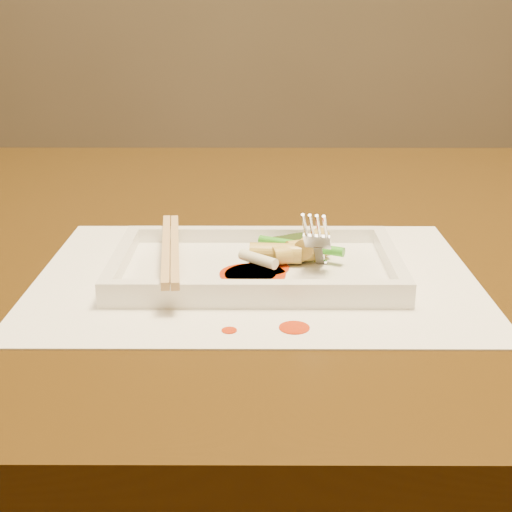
{
  "coord_description": "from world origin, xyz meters",
  "views": [
    {
      "loc": [
        -0.03,
        -0.78,
        0.99
      ],
      "look_at": [
        -0.03,
        -0.16,
        0.77
      ],
      "focal_mm": 50.0,
      "sensor_mm": 36.0,
      "label": 1
    }
  ],
  "objects_px": {
    "plate_base": "(256,270)",
    "fork": "(333,183)",
    "table": "(282,305)",
    "chopstick_a": "(166,248)",
    "placemat": "(256,275)"
  },
  "relations": [
    {
      "from": "table",
      "to": "chopstick_a",
      "type": "bearing_deg",
      "value": -124.29
    },
    {
      "from": "chopstick_a",
      "to": "fork",
      "type": "bearing_deg",
      "value": 6.75
    },
    {
      "from": "table",
      "to": "plate_base",
      "type": "relative_size",
      "value": 5.38
    },
    {
      "from": "plate_base",
      "to": "chopstick_a",
      "type": "relative_size",
      "value": 1.38
    },
    {
      "from": "plate_base",
      "to": "fork",
      "type": "distance_m",
      "value": 0.11
    },
    {
      "from": "placemat",
      "to": "plate_base",
      "type": "bearing_deg",
      "value": 0.0
    },
    {
      "from": "plate_base",
      "to": "chopstick_a",
      "type": "height_order",
      "value": "chopstick_a"
    },
    {
      "from": "chopstick_a",
      "to": "fork",
      "type": "height_order",
      "value": "fork"
    },
    {
      "from": "table",
      "to": "fork",
      "type": "relative_size",
      "value": 10.0
    },
    {
      "from": "chopstick_a",
      "to": "fork",
      "type": "xyz_separation_m",
      "value": [
        0.15,
        0.02,
        0.06
      ]
    },
    {
      "from": "placemat",
      "to": "plate_base",
      "type": "xyz_separation_m",
      "value": [
        0.0,
        0.0,
        0.0
      ]
    },
    {
      "from": "plate_base",
      "to": "chopstick_a",
      "type": "xyz_separation_m",
      "value": [
        -0.08,
        0.0,
        0.02
      ]
    },
    {
      "from": "table",
      "to": "plate_base",
      "type": "xyz_separation_m",
      "value": [
        -0.03,
        -0.16,
        0.11
      ]
    },
    {
      "from": "table",
      "to": "fork",
      "type": "distance_m",
      "value": 0.24
    },
    {
      "from": "placemat",
      "to": "fork",
      "type": "relative_size",
      "value": 2.86
    }
  ]
}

